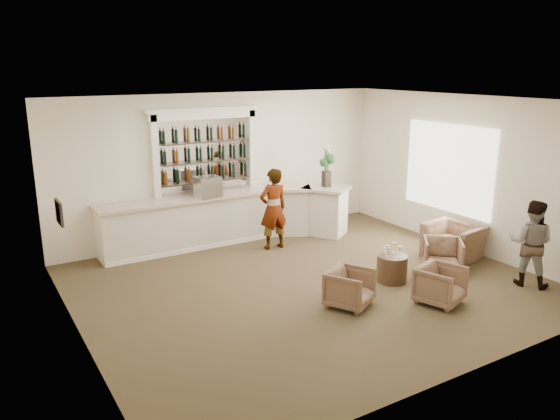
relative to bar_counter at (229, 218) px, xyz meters
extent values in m
plane|color=brown|center=(0.16, -3.00, -0.57)|extent=(8.00, 8.00, 0.00)
cube|color=#F5EACB|center=(0.16, 0.50, 1.08)|extent=(8.00, 0.04, 3.30)
cube|color=#F5EACB|center=(-3.84, -3.00, 1.08)|extent=(0.04, 7.00, 3.30)
cube|color=#F5EACB|center=(4.16, -3.00, 1.08)|extent=(0.04, 7.00, 3.30)
cube|color=silver|center=(0.16, -3.00, 2.73)|extent=(8.00, 7.00, 0.04)
cube|color=white|center=(4.13, -2.50, 1.13)|extent=(0.05, 2.40, 1.90)
cube|color=black|center=(-3.81, -1.80, 1.08)|extent=(0.04, 0.46, 0.38)
cube|color=beige|center=(-3.78, -1.80, 1.08)|extent=(0.01, 0.38, 0.30)
cube|color=white|center=(-0.84, 0.15, -0.03)|extent=(4.00, 0.70, 1.08)
cube|color=beige|center=(-0.84, 0.13, 0.54)|extent=(4.10, 0.82, 0.06)
cube|color=white|center=(1.51, -0.08, -0.03)|extent=(1.12, 1.04, 1.08)
cube|color=beige|center=(1.51, -0.10, 0.54)|extent=(1.27, 1.19, 0.06)
cube|color=white|center=(2.21, -0.60, -0.03)|extent=(1.08, 1.14, 1.08)
cube|color=beige|center=(2.21, -0.62, 0.54)|extent=(1.24, 1.29, 0.06)
cube|color=white|center=(-0.84, -0.18, -0.52)|extent=(4.00, 0.06, 0.10)
cube|color=white|center=(-0.34, 0.48, 1.38)|extent=(2.15, 0.02, 1.65)
cube|color=white|center=(-1.49, 0.42, 0.88)|extent=(0.14, 0.16, 2.90)
cube|color=white|center=(0.81, 0.42, 0.88)|extent=(0.14, 0.16, 2.90)
cube|color=white|center=(-0.34, 0.42, 2.27)|extent=(2.52, 0.16, 0.18)
cube|color=white|center=(-0.34, 0.42, 2.39)|extent=(2.64, 0.20, 0.08)
cube|color=#35281A|center=(-0.34, 0.37, 0.81)|extent=(2.05, 0.20, 0.03)
cube|color=#35281A|center=(-0.34, 0.37, 1.25)|extent=(2.05, 0.20, 0.03)
cube|color=#35281A|center=(-0.34, 0.37, 1.69)|extent=(2.05, 0.20, 0.03)
cylinder|color=#452F1E|center=(1.56, -3.63, -0.32)|extent=(0.56, 0.56, 0.50)
imported|color=gray|center=(0.64, -0.87, 0.31)|extent=(0.66, 0.45, 1.77)
imported|color=gray|center=(3.56, -5.02, 0.22)|extent=(0.89, 0.96, 1.59)
imported|color=brown|center=(0.22, -4.08, -0.25)|extent=(0.94, 0.94, 0.64)
imported|color=brown|center=(1.59, -4.78, -0.25)|extent=(0.89, 0.91, 0.65)
imported|color=brown|center=(2.72, -3.78, -0.25)|extent=(1.00, 1.01, 0.66)
imported|color=brown|center=(3.56, -3.30, -0.22)|extent=(1.09, 1.21, 0.70)
cube|color=silver|center=(-0.52, -0.07, 0.78)|extent=(0.51, 0.43, 0.44)
cube|color=black|center=(2.25, -0.58, 0.75)|extent=(0.17, 0.17, 0.37)
cube|color=white|center=(1.54, -3.49, -0.01)|extent=(0.08, 0.08, 0.12)
camera|label=1|loc=(-5.10, -10.65, 3.33)|focal=35.00mm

